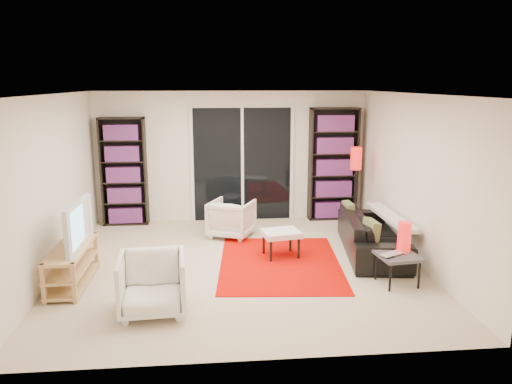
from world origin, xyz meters
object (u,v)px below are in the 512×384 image
Objects in this scene: bookshelf_left at (124,172)px; armchair_front at (152,284)px; bookshelf_right at (333,164)px; ottoman at (281,235)px; sofa at (372,234)px; tv_stand at (72,265)px; side_table at (398,258)px; floor_lamp at (356,166)px; armchair_back at (232,218)px.

armchair_front is (0.87, -3.72, -0.63)m from bookshelf_left.
bookshelf_left is at bearing 180.00° from bookshelf_right.
bookshelf_left is at bearing 141.78° from ottoman.
sofa is 3.57m from armchair_front.
sofa reaches higher than tv_stand.
side_table is 2.67m from floor_lamp.
armchair_front reaches higher than armchair_back.
floor_lamp is (3.22, 3.08, 0.77)m from armchair_front.
bookshelf_right is at bearing -129.67° from armchair_back.
bookshelf_left is 1.53× the size of tv_stand.
armchair_back reaches higher than sofa.
armchair_back is at bearing 40.74° from tv_stand.
ottoman is at bearing 40.90° from armchair_front.
floor_lamp is at bearing 39.82° from armchair_front.
armchair_front is (-1.02, -2.77, 0.03)m from armchair_back.
sofa reaches higher than side_table.
tv_stand reaches higher than side_table.
floor_lamp is at bearing -147.53° from armchair_back.
floor_lamp reaches higher than armchair_front.
sofa is at bearing -26.44° from bookshelf_left.
armchair_back reaches higher than side_table.
armchair_front is 0.52× the size of floor_lamp.
tv_stand is 1.70× the size of armchair_front.
armchair_back is at bearing -26.74° from bookshelf_left.
floor_lamp is at bearing 42.46° from ottoman.
bookshelf_right is at bearing 11.96° from sofa.
bookshelf_right reaches higher than bookshelf_left.
bookshelf_right is 2.50m from ottoman.
armchair_back is 3.02m from side_table.
sofa is 3.02× the size of armchair_back.
ottoman is at bearing -137.54° from floor_lamp.
armchair_back is at bearing 132.09° from side_table.
ottoman is (-1.28, -2.03, -0.71)m from bookshelf_right.
armchair_back is 2.95m from armchair_front.
armchair_back reaches higher than ottoman.
side_table is 0.38× the size of floor_lamp.
tv_stand is at bearing 174.49° from side_table.
tv_stand is 1.86× the size of armchair_back.
bookshelf_left reaches higher than sofa.
bookshelf_left is 3.34m from ottoman.
tv_stand is 2.93m from ottoman.
armchair_back reaches higher than tv_stand.
bookshelf_right is at bearing 57.82° from ottoman.
tv_stand reaches higher than ottoman.
armchair_front reaches higher than side_table.
ottoman is 2.19m from floor_lamp.
side_table is (0.07, -3.20, -0.69)m from bookshelf_right.
bookshelf_left is 0.94× the size of sofa.
armchair_back is (1.89, -0.95, -0.66)m from bookshelf_left.
ottoman and side_table have the same top height.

